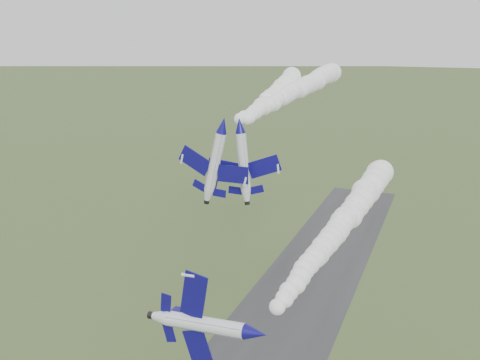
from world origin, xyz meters
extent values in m
cylinder|color=white|center=(14.13, -4.95, 32.83)|extent=(2.21, 9.06, 1.73)
cone|color=white|center=(14.42, 0.50, 32.83)|extent=(1.83, 2.02, 1.73)
cylinder|color=black|center=(14.48, 1.56, 32.83)|extent=(0.91, 0.69, 0.87)
ellipsoid|color=black|center=(14.60, -7.29, 32.88)|extent=(1.32, 3.14, 1.15)
cube|color=#100B66|center=(13.76, -4.07, 36.02)|extent=(0.67, 2.59, 4.92)
cube|color=#100B66|center=(14.27, -4.10, 29.62)|extent=(0.67, 2.59, 4.92)
cube|color=#100B66|center=(14.24, -0.46, 34.54)|extent=(0.34, 1.19, 2.14)
cube|color=#100B66|center=(14.51, -0.47, 31.13)|extent=(0.34, 1.19, 2.14)
cube|color=#100B66|center=(15.74, -0.80, 32.94)|extent=(2.45, 1.84, 0.31)
cylinder|color=white|center=(-0.68, 21.23, 48.26)|extent=(2.16, 8.99, 1.92)
cone|color=#100B66|center=(-0.83, 15.59, 48.26)|extent=(1.98, 2.39, 1.92)
cone|color=white|center=(-0.53, 26.66, 48.26)|extent=(1.97, 1.97, 1.92)
cylinder|color=black|center=(-0.51, 27.72, 48.26)|extent=(0.99, 0.66, 0.97)
ellipsoid|color=black|center=(-0.60, 18.93, 48.84)|extent=(1.36, 3.10, 1.28)
cube|color=#100B66|center=(-3.80, 22.16, 48.84)|extent=(4.86, 2.68, 1.28)
cube|color=#100B66|center=(2.41, 22.00, 47.36)|extent=(4.86, 2.68, 1.28)
cube|color=#100B66|center=(-2.21, 25.74, 48.65)|extent=(2.13, 1.23, 0.60)
cube|color=#100B66|center=(1.10, 25.65, 47.86)|extent=(2.13, 1.23, 0.60)
cube|color=#100B66|center=(-0.25, 25.43, 49.60)|extent=(0.71, 1.72, 2.31)
cylinder|color=white|center=(1.41, 22.60, 48.18)|extent=(3.11, 8.76, 1.68)
cone|color=#100B66|center=(2.33, 17.25, 48.18)|extent=(2.03, 2.50, 1.68)
cone|color=white|center=(0.52, 27.75, 48.18)|extent=(1.96, 2.10, 1.68)
cylinder|color=black|center=(0.35, 28.76, 48.18)|extent=(0.94, 0.75, 0.85)
ellipsoid|color=black|center=(1.73, 20.41, 48.75)|extent=(1.60, 3.10, 1.12)
cube|color=#100B66|center=(-1.73, 22.90, 47.73)|extent=(5.05, 3.22, 0.60)
cube|color=#100B66|center=(4.30, 23.93, 48.32)|extent=(5.05, 3.22, 0.60)
cube|color=#100B66|center=(-0.93, 26.57, 48.02)|extent=(2.21, 1.46, 0.30)
cube|color=#100B66|center=(2.29, 27.12, 48.33)|extent=(2.21, 1.46, 0.30)
cube|color=#100B66|center=(0.60, 26.58, 49.50)|extent=(0.61, 1.67, 2.25)
camera|label=1|loc=(29.91, -48.41, 61.19)|focal=40.00mm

